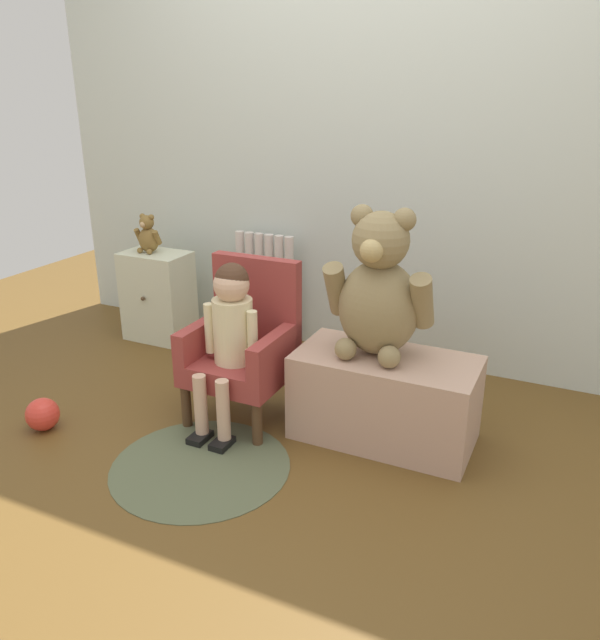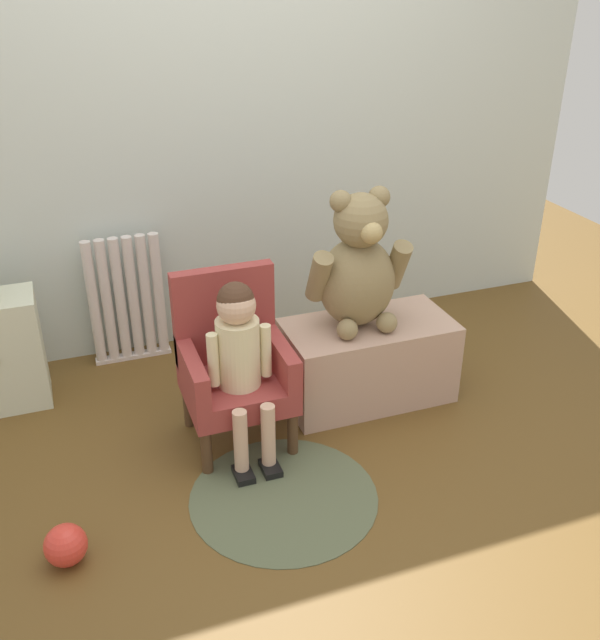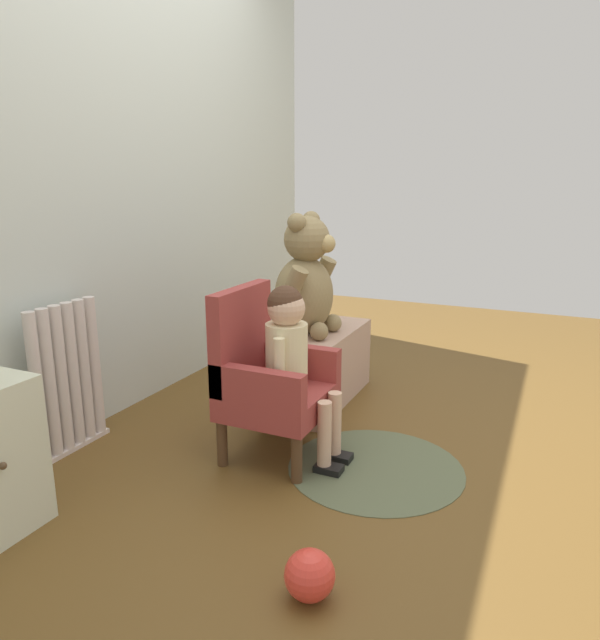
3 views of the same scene
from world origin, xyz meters
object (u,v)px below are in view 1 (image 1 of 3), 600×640
at_px(child_armchair, 245,345).
at_px(low_bench, 385,398).
at_px(child_figure, 230,324).
at_px(small_teddy_bear, 148,236).
at_px(small_dresser, 158,296).
at_px(toy_ball, 43,414).
at_px(radiator, 265,290).
at_px(large_teddy_bear, 379,292).
at_px(floor_rug, 201,466).

bearing_deg(child_armchair, low_bench, 5.78).
height_order(child_figure, small_teddy_bear, small_teddy_bear).
relative_size(small_dresser, toy_ball, 3.61).
relative_size(radiator, large_teddy_bear, 1.06).
bearing_deg(low_bench, child_armchair, -174.22).
distance_m(low_bench, large_teddy_bear, 0.46).
height_order(floor_rug, toy_ball, toy_ball).
relative_size(child_figure, low_bench, 0.98).
distance_m(radiator, toy_ball, 1.37).
relative_size(low_bench, small_teddy_bear, 3.40).
relative_size(small_dresser, large_teddy_bear, 0.85).
bearing_deg(child_figure, low_bench, 15.70).
height_order(child_armchair, floor_rug, child_armchair).
distance_m(child_armchair, low_bench, 0.65).
bearing_deg(radiator, toy_ball, -107.35).
distance_m(child_figure, floor_rug, 0.59).
xyz_separation_m(child_figure, low_bench, (0.63, 0.18, -0.29)).
bearing_deg(child_armchair, toy_ball, -144.81).
distance_m(small_dresser, large_teddy_bear, 1.61).
relative_size(radiator, low_bench, 0.86).
distance_m(small_dresser, child_figure, 1.16).
distance_m(small_dresser, floor_rug, 1.43).
bearing_deg(small_teddy_bear, child_armchair, -30.82).
xyz_separation_m(small_dresser, large_teddy_bear, (1.49, -0.48, 0.38)).
bearing_deg(child_figure, toy_ball, -151.27).
xyz_separation_m(small_teddy_bear, floor_rug, (1.00, -1.02, -0.61)).
distance_m(low_bench, small_teddy_bear, 1.71).
height_order(small_dresser, child_figure, child_figure).
distance_m(small_dresser, child_armchair, 1.08).
bearing_deg(floor_rug, child_armchair, 96.84).
xyz_separation_m(low_bench, floor_rug, (-0.58, -0.52, -0.18)).
bearing_deg(radiator, large_teddy_bear, -37.65).
height_order(small_dresser, child_armchair, child_armchair).
relative_size(low_bench, toy_ball, 5.17).
height_order(child_figure, floor_rug, child_figure).
distance_m(large_teddy_bear, floor_rug, 0.99).
bearing_deg(small_dresser, small_teddy_bear, -174.72).
height_order(child_figure, large_teddy_bear, large_teddy_bear).
bearing_deg(child_figure, floor_rug, -80.95).
relative_size(radiator, small_dresser, 1.24).
height_order(low_bench, toy_ball, low_bench).
bearing_deg(large_teddy_bear, small_dresser, 162.08).
xyz_separation_m(small_dresser, child_figure, (0.91, -0.68, 0.22)).
bearing_deg(low_bench, radiator, 143.12).
relative_size(radiator, child_figure, 0.88).
distance_m(radiator, large_teddy_bear, 1.18).
bearing_deg(child_figure, small_dresser, 143.27).
distance_m(radiator, child_figure, 0.96).
xyz_separation_m(small_teddy_bear, toy_ball, (0.22, -1.07, -0.54)).
xyz_separation_m(large_teddy_bear, small_teddy_bear, (-1.52, 0.48, -0.02)).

